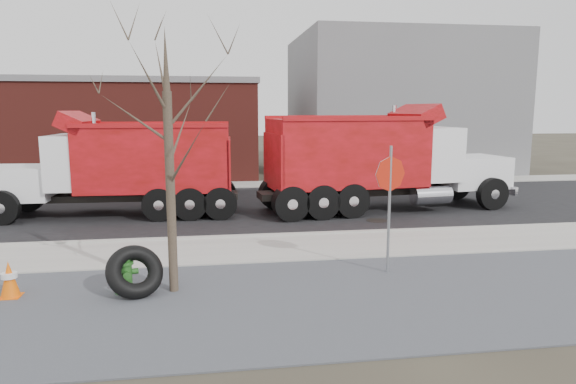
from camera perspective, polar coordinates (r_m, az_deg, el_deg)
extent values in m
plane|color=#383328|center=(13.50, 1.98, -6.55)|extent=(120.00, 120.00, 0.00)
cube|color=slate|center=(10.25, 5.65, -11.69)|extent=(60.00, 5.00, 0.03)
cube|color=#9E9B93|center=(13.73, 1.79, -6.15)|extent=(60.00, 2.50, 0.06)
cube|color=#9E9B93|center=(14.97, 0.89, -4.76)|extent=(60.00, 0.15, 0.11)
cube|color=black|center=(19.57, -1.41, -1.58)|extent=(60.00, 9.40, 0.02)
cube|color=#9E9B93|center=(25.16, -3.05, 0.86)|extent=(60.00, 2.00, 0.06)
cube|color=slate|center=(32.82, 11.88, 9.56)|extent=(12.00, 10.00, 8.00)
cube|color=maroon|center=(30.75, -23.06, 6.28)|extent=(20.00, 8.00, 5.00)
cube|color=slate|center=(30.77, -23.38, 11.21)|extent=(20.20, 8.20, 0.30)
cylinder|color=#382D23|center=(10.34, -12.91, -0.29)|extent=(0.18, 0.18, 4.00)
cone|color=#382D23|center=(10.25, -13.45, 14.20)|extent=(0.14, 0.14, 1.20)
cylinder|color=#32722B|center=(11.00, -17.47, -10.51)|extent=(0.46, 0.46, 0.06)
cylinder|color=#32722B|center=(10.90, -17.55, -8.96)|extent=(0.24, 0.24, 0.63)
cylinder|color=#32722B|center=(10.82, -17.62, -7.53)|extent=(0.31, 0.31, 0.05)
sphere|color=#32722B|center=(10.79, -17.65, -7.00)|extent=(0.25, 0.25, 0.25)
cylinder|color=#32722B|center=(10.76, -17.67, -6.46)|extent=(0.05, 0.05, 0.06)
cylinder|color=#32722B|center=(10.86, -18.52, -8.55)|extent=(0.15, 0.14, 0.12)
cylinder|color=#32722B|center=(10.89, -16.63, -8.42)|extent=(0.15, 0.14, 0.12)
cylinder|color=#32722B|center=(10.71, -17.49, -8.87)|extent=(0.18, 0.16, 0.16)
torus|color=black|center=(10.66, -16.66, -8.49)|extent=(1.39, 1.28, 1.07)
cylinder|color=gray|center=(11.58, 11.17, -2.05)|extent=(0.06, 0.06, 2.88)
cylinder|color=red|center=(11.46, 11.30, 1.99)|extent=(0.75, 0.27, 0.78)
cube|color=#FD6308|center=(11.61, -28.42, -10.22)|extent=(0.39, 0.39, 0.04)
cone|color=#FD6308|center=(11.50, -28.56, -8.48)|extent=(0.37, 0.37, 0.72)
cylinder|color=white|center=(11.48, -28.59, -8.14)|extent=(0.30, 0.30, 0.10)
cube|color=black|center=(19.13, 10.29, 0.14)|extent=(9.18, 1.99, 0.24)
cube|color=white|center=(20.91, 19.55, 2.17)|extent=(2.58, 2.34, 1.18)
cube|color=silver|center=(21.54, 21.89, 2.22)|extent=(0.28, 1.86, 1.07)
cube|color=white|center=(19.82, 15.13, 4.19)|extent=(1.98, 2.64, 1.92)
cube|color=black|center=(20.17, 17.04, 5.71)|extent=(0.30, 2.13, 0.85)
cube|color=red|center=(18.40, 6.50, 4.43)|extent=(5.60, 3.17, 2.35)
cylinder|color=silver|center=(20.27, 11.65, 5.79)|extent=(0.17, 0.17, 2.56)
cylinder|color=black|center=(22.06, 18.18, 0.75)|extent=(1.20, 0.45, 1.18)
cylinder|color=black|center=(20.19, 21.77, -0.18)|extent=(1.20, 0.45, 1.18)
cylinder|color=black|center=(19.13, 1.70, -0.02)|extent=(1.20, 0.45, 1.18)
cylinder|color=black|center=(17.20, 3.70, -1.07)|extent=(1.20, 0.45, 1.18)
cube|color=black|center=(18.63, -18.28, -0.53)|extent=(8.20, 1.18, 0.22)
cube|color=white|center=(19.47, -27.61, 0.92)|extent=(2.27, 2.03, 1.10)
cube|color=white|center=(18.79, -22.35, 3.17)|extent=(1.69, 2.36, 1.80)
cube|color=black|center=(18.97, -24.63, 4.59)|extent=(0.13, 2.00, 0.80)
cube|color=red|center=(18.24, -14.48, 3.72)|extent=(5.09, 2.59, 2.20)
cylinder|color=silver|center=(17.62, -20.61, 4.39)|extent=(0.15, 0.15, 2.40)
cylinder|color=black|center=(18.65, -29.22, -1.54)|extent=(1.11, 0.34, 1.10)
cylinder|color=black|center=(20.63, -26.93, -0.45)|extent=(1.11, 0.34, 1.10)
cylinder|color=black|center=(17.36, -10.80, -1.25)|extent=(1.11, 0.34, 1.10)
cylinder|color=black|center=(19.24, -10.38, -0.22)|extent=(1.11, 0.34, 1.10)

